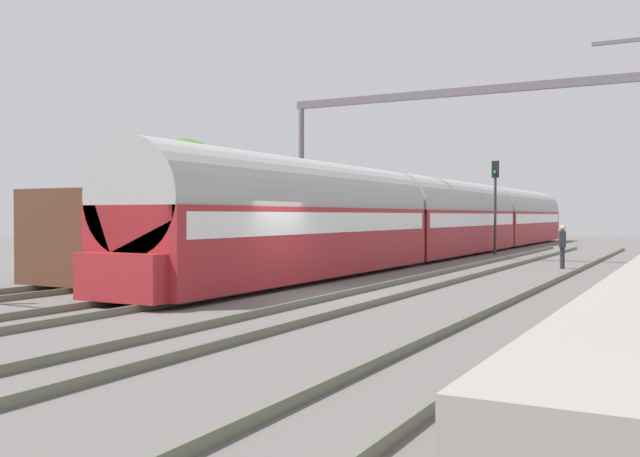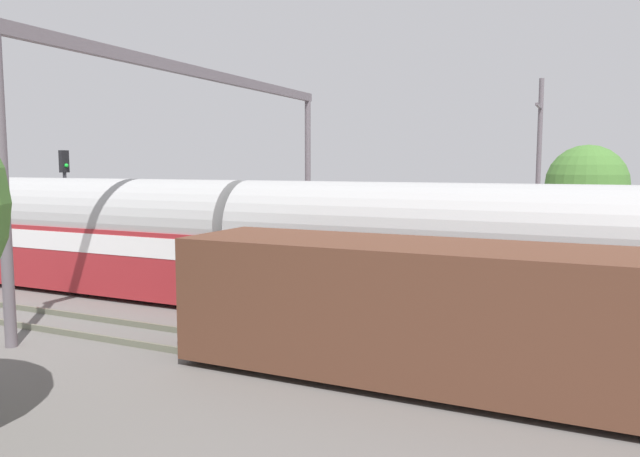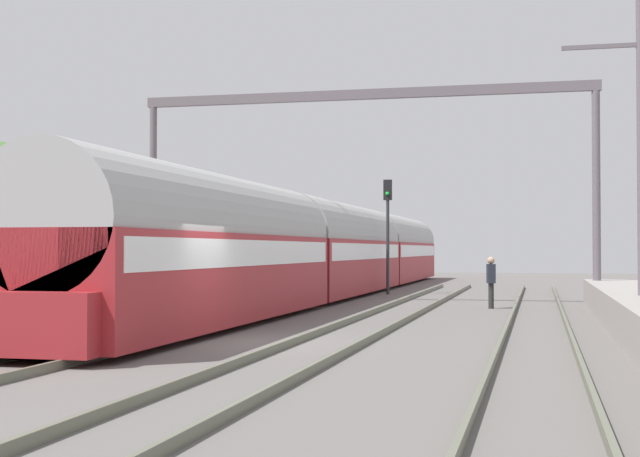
# 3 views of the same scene
# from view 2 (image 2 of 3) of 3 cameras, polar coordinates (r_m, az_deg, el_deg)

# --- Properties ---
(platform) EXTENTS (4.40, 28.00, 0.90)m
(platform) POSITION_cam_2_polar(r_m,az_deg,el_deg) (28.50, 24.07, -2.59)
(platform) COLOR gray
(platform) RESTS_ON ground
(passenger_train) EXTENTS (2.93, 49.20, 3.82)m
(passenger_train) POSITION_cam_2_polar(r_m,az_deg,el_deg) (24.48, -23.56, -0.30)
(passenger_train) COLOR maroon
(passenger_train) RESTS_ON ground
(freight_car) EXTENTS (2.80, 13.00, 2.70)m
(freight_car) POSITION_cam_2_polar(r_m,az_deg,el_deg) (12.40, 15.67, -8.12)
(freight_car) COLOR #563323
(freight_car) RESTS_ON ground
(person_crossing) EXTENTS (0.33, 0.45, 1.73)m
(person_crossing) POSITION_cam_2_polar(r_m,az_deg,el_deg) (25.63, -0.62, -1.66)
(person_crossing) COLOR #292929
(person_crossing) RESTS_ON ground
(railway_signal_far) EXTENTS (0.36, 0.30, 5.05)m
(railway_signal_far) POSITION_cam_2_polar(r_m,az_deg,el_deg) (26.86, -22.87, 2.93)
(railway_signal_far) COLOR #2D2D33
(railway_signal_far) RESTS_ON ground
(catenary_gantry) EXTENTS (16.92, 0.28, 7.86)m
(catenary_gantry) POSITION_cam_2_polar(r_m,az_deg,el_deg) (22.37, -10.69, 9.69)
(catenary_gantry) COLOR #635B62
(catenary_gantry) RESTS_ON ground
(catenary_pole_east_mid) EXTENTS (1.90, 0.20, 8.00)m
(catenary_pole_east_mid) POSITION_cam_2_polar(r_m,az_deg,el_deg) (26.87, 19.89, 5.01)
(catenary_pole_east_mid) COLOR #635B62
(catenary_pole_east_mid) RESTS_ON ground
(tree_east_background) EXTENTS (3.81, 3.81, 5.42)m
(tree_east_background) POSITION_cam_2_polar(r_m,az_deg,el_deg) (31.70, 23.84, 3.78)
(tree_east_background) COLOR #4C3826
(tree_east_background) RESTS_ON ground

